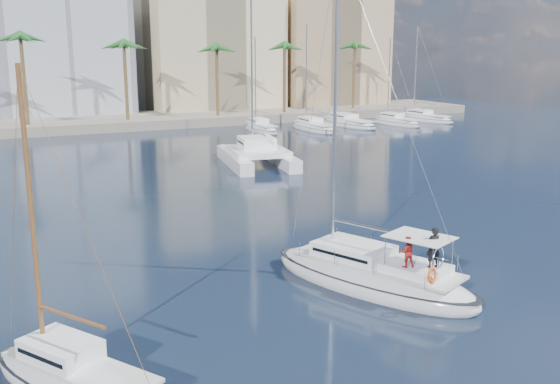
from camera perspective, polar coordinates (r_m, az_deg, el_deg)
ground at (r=29.12m, az=1.42°, el=-7.42°), size 160.00×160.00×0.00m
quay at (r=86.59m, az=-17.95°, el=5.99°), size 120.00×14.00×1.20m
building_beige at (r=100.34m, az=-6.39°, el=12.78°), size 20.00×14.00×20.00m
building_tan_right at (r=107.19m, az=4.33°, el=12.29°), size 18.00×12.00×18.00m
palm_centre at (r=82.11m, az=-17.98°, el=12.42°), size 3.60×3.60×12.30m
palm_right at (r=93.65m, az=3.56°, el=13.00°), size 3.60×3.60×12.30m
main_sloop at (r=27.64m, az=8.37°, el=-7.60°), size 6.85×10.62×15.09m
small_sloop at (r=20.55m, az=-18.09°, el=-16.00°), size 5.64×7.33×10.33m
catamaran at (r=55.83m, az=-2.12°, el=3.63°), size 7.25×11.47×15.71m
seagull at (r=30.86m, az=2.33°, el=-5.27°), size 1.04×0.45×0.19m
moored_yacht_a at (r=78.97m, az=-1.75°, el=5.55°), size 3.37×9.52×11.90m
moored_yacht_b at (r=80.15m, az=3.10°, el=5.65°), size 3.32×10.83×13.72m
moored_yacht_c at (r=85.20m, az=6.26°, el=6.02°), size 3.98×12.33×15.54m
moored_yacht_d at (r=87.27m, az=10.59°, el=6.05°), size 3.52×9.55×11.90m
moored_yacht_e at (r=92.84m, az=13.07°, el=6.33°), size 4.61×11.11×13.72m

